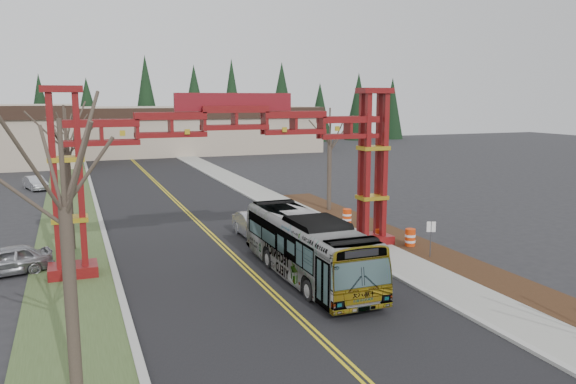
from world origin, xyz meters
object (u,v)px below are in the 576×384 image
barrel_north (347,217)px  gateway_arch (235,145)px  silver_sedan (256,226)px  parked_car_far_a (35,183)px  transit_bus (307,247)px  parked_car_near_a (5,261)px  bare_tree_median_far (67,133)px  bare_tree_right_far (330,138)px  retail_building_east (189,129)px  street_sign (431,232)px  barrel_mid (379,236)px  barrel_south (410,238)px  bare_tree_median_mid (66,148)px  bare_tree_median_near (65,208)px

barrel_north → gateway_arch: bearing=-150.6°
silver_sedan → parked_car_far_a: (-13.34, 24.62, -0.13)m
transit_bus → parked_car_near_a: 14.37m
parked_car_far_a → bare_tree_median_far: 8.06m
gateway_arch → silver_sedan: bearing=59.6°
parked_car_far_a → bare_tree_right_far: bearing=-60.2°
gateway_arch → transit_bus: 6.50m
retail_building_east → barrel_north: retail_building_east is taller
barrel_north → retail_building_east: bearing=89.1°
street_sign → retail_building_east: bearing=89.6°
gateway_arch → bare_tree_right_far: gateway_arch is taller
silver_sedan → barrel_mid: (6.24, -3.90, -0.32)m
bare_tree_right_far → barrel_south: bearing=-91.2°
retail_building_east → parked_car_far_a: size_ratio=9.89×
bare_tree_right_far → barrel_south: 12.20m
retail_building_east → silver_sedan: 58.52m
bare_tree_median_mid → street_sign: (17.50, -8.62, -4.27)m
bare_tree_median_mid → barrel_mid: bare_tree_median_mid is taller
bare_tree_right_far → barrel_mid: bare_tree_right_far is taller
parked_car_near_a → street_sign: 21.11m
retail_building_east → transit_bus: (-7.77, -66.11, -2.00)m
barrel_south → parked_car_near_a: bearing=172.5°
parked_car_near_a → bare_tree_median_far: 22.25m
bare_tree_right_far → barrel_north: (-0.91, -4.72, -4.93)m
silver_sedan → parked_car_far_a: size_ratio=1.21×
bare_tree_median_near → bare_tree_median_far: (0.00, 35.27, -0.08)m
gateway_arch → street_sign: gateway_arch is taller
transit_bus → street_sign: bearing=4.1°
parked_car_far_a → bare_tree_right_far: 28.58m
bare_tree_median_mid → bare_tree_median_far: (0.00, 17.90, -0.21)m
street_sign → barrel_north: street_sign is taller
transit_bus → barrel_north: (6.87, 9.28, -0.97)m
barrel_mid → barrel_north: bearing=84.2°
bare_tree_median_near → street_sign: (17.50, 8.75, -4.13)m
transit_bus → bare_tree_median_mid: bearing=137.7°
parked_car_near_a → bare_tree_right_far: 23.13m
retail_building_east → bare_tree_median_far: bearing=-114.8°
gateway_arch → street_sign: 11.12m
silver_sedan → parked_car_near_a: silver_sedan is taller
gateway_arch → street_sign: (9.50, -3.58, -4.54)m
gateway_arch → bare_tree_median_mid: size_ratio=2.28×
bare_tree_median_mid → street_sign: 19.97m
street_sign → transit_bus: bearing=-175.5°
silver_sedan → bare_tree_right_far: bearing=36.2°
silver_sedan → bare_tree_median_near: bearing=-123.5°
silver_sedan → bare_tree_median_near: (-10.34, -16.34, 4.81)m
retail_building_east → parked_car_far_a: (-21.00, -33.34, -2.88)m
silver_sedan → bare_tree_right_far: size_ratio=0.61×
retail_building_east → street_sign: retail_building_east is taller
parked_car_far_a → street_sign: 38.18m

